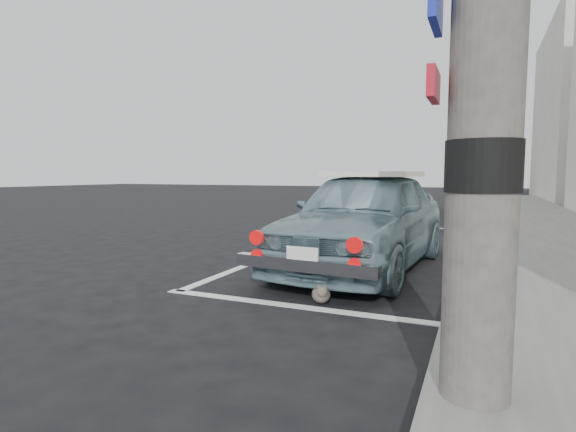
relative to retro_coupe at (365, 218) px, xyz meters
name	(u,v)px	position (x,y,z in m)	size (l,w,h in m)	color
ground	(274,289)	(-0.63, -1.54, -0.67)	(80.00, 80.00, 0.00)	black
pline_rear	(300,307)	(-0.13, -2.04, -0.67)	(3.00, 0.12, 0.01)	silver
pline_front	(409,227)	(-0.13, 4.96, -0.67)	(3.00, 0.12, 0.01)	silver
pline_side	(300,245)	(-1.53, 1.46, -0.67)	(0.12, 7.00, 0.01)	silver
retro_coupe	(365,218)	(0.00, 0.00, 0.00)	(1.85, 4.03, 1.33)	gray
cat	(321,293)	(0.02, -1.84, -0.57)	(0.28, 0.40, 0.22)	#695D50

